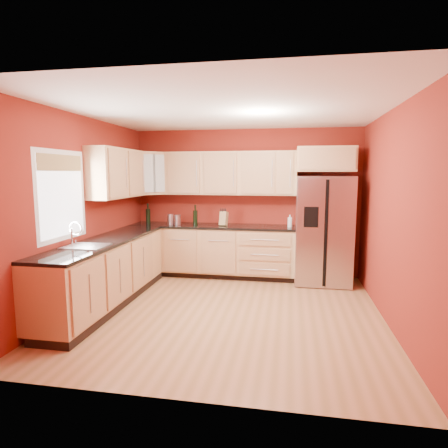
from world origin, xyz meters
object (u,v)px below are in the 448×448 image
at_px(soap_dispenser, 290,221).
at_px(canister_left, 171,219).
at_px(wine_bottle_a, 148,213).
at_px(knife_block, 224,219).
at_px(refrigerator, 323,230).

bearing_deg(soap_dispenser, canister_left, -179.19).
relative_size(wine_bottle_a, knife_block, 1.49).
bearing_deg(knife_block, refrigerator, 11.60).
bearing_deg(wine_bottle_a, canister_left, -10.96).
xyz_separation_m(canister_left, knife_block, (0.95, 0.04, 0.03)).
bearing_deg(refrigerator, canister_left, 179.71).
xyz_separation_m(canister_left, soap_dispenser, (2.09, 0.03, 0.01)).
distance_m(refrigerator, wine_bottle_a, 3.11).
height_order(canister_left, soap_dispenser, soap_dispenser).
relative_size(canister_left, soap_dispenser, 0.88).
height_order(knife_block, soap_dispenser, knife_block).
xyz_separation_m(refrigerator, soap_dispenser, (-0.55, 0.04, 0.13)).
xyz_separation_m(refrigerator, knife_block, (-1.69, 0.06, 0.15)).
relative_size(knife_block, soap_dispenser, 1.16).
bearing_deg(knife_block, canister_left, -163.94).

